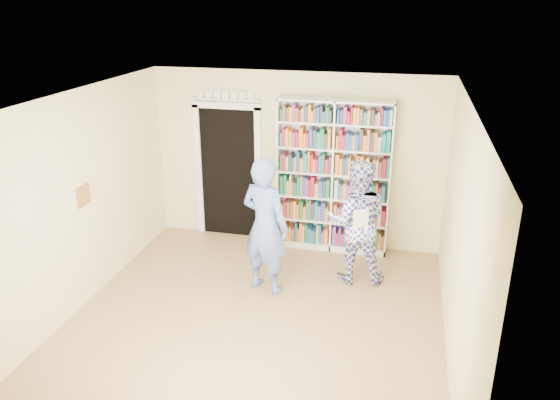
% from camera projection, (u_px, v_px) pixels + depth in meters
% --- Properties ---
extents(floor, '(5.00, 5.00, 0.00)m').
position_uv_depth(floor, '(253.00, 324.00, 6.61)').
color(floor, '#9B794B').
rests_on(floor, ground).
extents(ceiling, '(5.00, 5.00, 0.00)m').
position_uv_depth(ceiling, '(249.00, 102.00, 5.66)').
color(ceiling, white).
rests_on(ceiling, wall_back).
extents(wall_back, '(4.50, 0.00, 4.50)m').
position_uv_depth(wall_back, '(296.00, 160.00, 8.41)').
color(wall_back, beige).
rests_on(wall_back, floor).
extents(wall_left, '(0.00, 5.00, 5.00)m').
position_uv_depth(wall_left, '(73.00, 205.00, 6.62)').
color(wall_left, beige).
rests_on(wall_left, floor).
extents(wall_right, '(0.00, 5.00, 5.00)m').
position_uv_depth(wall_right, '(460.00, 241.00, 5.65)').
color(wall_right, beige).
rests_on(wall_right, floor).
extents(bookshelf, '(1.70, 0.32, 2.34)m').
position_uv_depth(bookshelf, '(334.00, 176.00, 8.20)').
color(bookshelf, white).
rests_on(bookshelf, floor).
extents(doorway, '(1.10, 0.08, 2.43)m').
position_uv_depth(doorway, '(228.00, 166.00, 8.69)').
color(doorway, black).
rests_on(doorway, floor).
extents(wall_art, '(0.03, 0.25, 0.25)m').
position_uv_depth(wall_art, '(83.00, 196.00, 6.78)').
color(wall_art, maroon).
rests_on(wall_art, wall_left).
extents(man_blue, '(0.78, 0.65, 1.85)m').
position_uv_depth(man_blue, '(265.00, 226.00, 7.09)').
color(man_blue, '#516EB5').
rests_on(man_blue, floor).
extents(man_plaid, '(0.91, 0.75, 1.73)m').
position_uv_depth(man_plaid, '(357.00, 222.00, 7.36)').
color(man_plaid, navy).
rests_on(man_plaid, floor).
extents(paper_sheet, '(0.19, 0.11, 0.30)m').
position_uv_depth(paper_sheet, '(361.00, 220.00, 7.06)').
color(paper_sheet, white).
rests_on(paper_sheet, man_plaid).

